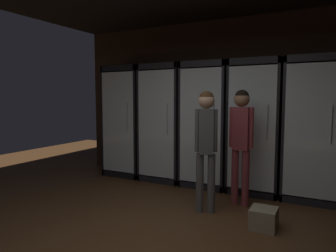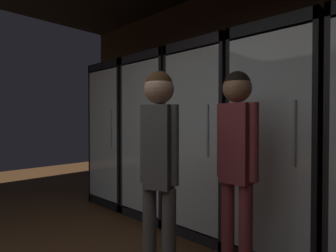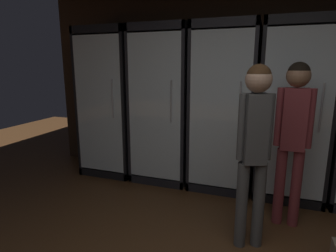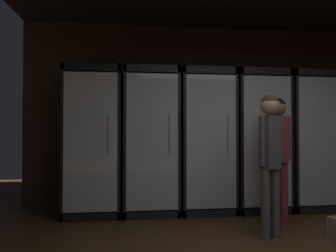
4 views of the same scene
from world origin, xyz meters
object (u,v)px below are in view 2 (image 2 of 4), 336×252
cooler_far_left (123,135)px  cooler_left (160,138)px  cooler_center (211,141)px  shopper_far (237,151)px  shopper_near (159,157)px  cooler_right (284,145)px

cooler_far_left → cooler_left: bearing=-0.0°
cooler_center → shopper_far: (0.75, -0.74, -0.00)m
shopper_near → shopper_far: bearing=55.6°
cooler_left → shopper_near: cooler_left is taller
cooler_right → cooler_left: bearing=180.0°
cooler_left → cooler_center: (0.80, -0.00, 0.00)m
cooler_far_left → shopper_far: (2.35, -0.74, -0.00)m
cooler_left → cooler_right: size_ratio=1.00×
cooler_far_left → shopper_near: bearing=-30.9°
cooler_center → shopper_near: 1.29m
cooler_right → shopper_near: size_ratio=1.32×
cooler_far_left → shopper_far: 2.47m
cooler_left → shopper_far: 1.72m
cooler_center → shopper_near: (0.43, -1.21, -0.02)m
cooler_left → shopper_far: size_ratio=1.30×
cooler_far_left → shopper_near: 2.37m
cooler_far_left → cooler_right: same height
cooler_right → shopper_far: cooler_right is taller
cooler_right → shopper_far: (-0.05, -0.74, -0.00)m
cooler_center → shopper_near: bearing=-70.5°
cooler_far_left → shopper_near: (2.03, -1.22, -0.03)m
cooler_right → shopper_near: bearing=-106.9°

